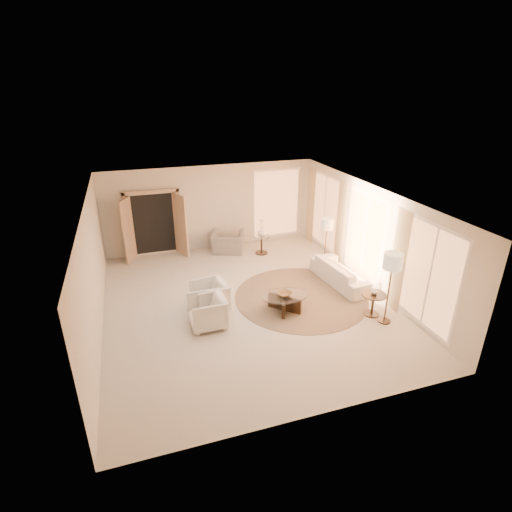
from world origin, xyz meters
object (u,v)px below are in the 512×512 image
object	(u,v)px
coffee_table	(284,301)
end_table	(373,301)
sofa	(342,273)
side_vase	(262,232)
accent_chair	(228,239)
bowl	(285,294)
floor_lamp_near	(327,226)
armchair_right	(207,310)
floor_lamp_far	(393,264)
side_table	(262,243)
armchair_left	(210,295)
end_vase	(374,291)

from	to	relation	value
coffee_table	end_table	size ratio (longest dim) A/B	2.25
coffee_table	sofa	bearing A→B (deg)	22.75
side_vase	accent_chair	bearing A→B (deg)	155.81
bowl	end_table	bearing A→B (deg)	-22.87
floor_lamp_near	side_vase	world-z (taller)	floor_lamp_near
armchair_right	end_table	distance (m)	4.00
floor_lamp_far	sofa	bearing A→B (deg)	89.60
sofa	floor_lamp_far	distance (m)	2.39
accent_chair	end_table	size ratio (longest dim) A/B	1.76
accent_chair	side_table	distance (m)	1.13
armchair_right	side_vase	xyz separation A→B (m)	(2.56, 3.66, 0.33)
end_table	floor_lamp_far	xyz separation A→B (m)	(0.11, -0.37, 1.11)
coffee_table	bowl	bearing A→B (deg)	-26.57
armchair_left	bowl	size ratio (longest dim) A/B	2.36
armchair_right	side_vase	world-z (taller)	side_vase
armchair_left	armchair_right	size ratio (longest dim) A/B	0.99
side_table	end_vase	xyz separation A→B (m)	(1.36, -4.42, 0.27)
side_table	side_vase	world-z (taller)	side_vase
armchair_left	coffee_table	size ratio (longest dim) A/B	0.61
coffee_table	end_vase	distance (m)	2.17
accent_chair	end_table	xyz separation A→B (m)	(2.39, -4.88, -0.07)
end_table	end_vase	world-z (taller)	end_vase
coffee_table	floor_lamp_far	distance (m)	2.70
floor_lamp_far	side_table	bearing A→B (deg)	107.09
side_table	floor_lamp_near	distance (m)	2.39
sofa	armchair_right	size ratio (longest dim) A/B	2.58
coffee_table	end_vase	size ratio (longest dim) A/B	8.36
bowl	end_vase	world-z (taller)	end_vase
armchair_left	armchair_right	distance (m)	0.72
accent_chair	coffee_table	world-z (taller)	accent_chair
armchair_right	end_vase	xyz separation A→B (m)	(3.93, -0.76, 0.23)
armchair_left	floor_lamp_near	world-z (taller)	floor_lamp_near
armchair_right	floor_lamp_far	bearing A→B (deg)	73.74
armchair_right	bowl	xyz separation A→B (m)	(1.95, 0.08, 0.05)
side_table	bowl	size ratio (longest dim) A/B	1.77
floor_lamp_far	end_vase	xyz separation A→B (m)	(-0.11, 0.37, -0.86)
side_table	end_vase	distance (m)	4.63
side_table	floor_lamp_near	size ratio (longest dim) A/B	0.39
side_table	floor_lamp_far	size ratio (longest dim) A/B	0.35
accent_chair	end_vase	xyz separation A→B (m)	(2.39, -4.88, 0.18)
armchair_left	end_vase	world-z (taller)	armchair_left
floor_lamp_far	end_vase	bearing A→B (deg)	106.81
armchair_left	end_table	xyz separation A→B (m)	(3.72, -1.44, -0.03)
accent_chair	end_table	distance (m)	5.43
coffee_table	end_vase	world-z (taller)	end_vase
armchair_right	side_vase	bearing A→B (deg)	144.28
floor_lamp_near	floor_lamp_far	size ratio (longest dim) A/B	0.89
accent_chair	side_vase	xyz separation A→B (m)	(1.03, -0.46, 0.29)
armchair_right	floor_lamp_near	size ratio (longest dim) A/B	0.53
accent_chair	bowl	size ratio (longest dim) A/B	3.02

